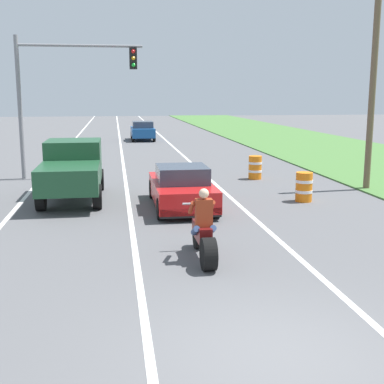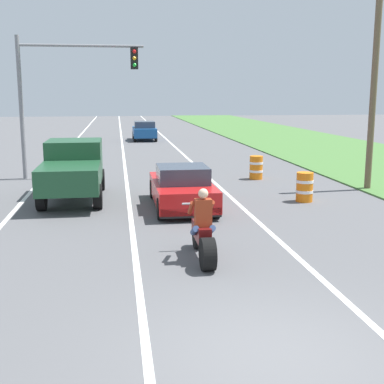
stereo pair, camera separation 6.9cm
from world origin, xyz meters
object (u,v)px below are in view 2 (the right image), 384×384
distant_car_far_ahead (144,130)px  sports_car_red (182,188)px  pickup_truck_left_lane_dark_green (73,168)px  motorcycle_with_rider (203,235)px  construction_barrel_nearest (305,187)px  construction_barrel_mid (256,167)px  traffic_light_mast_near (61,83)px

distant_car_far_ahead → sports_car_red: bearing=-90.2°
pickup_truck_left_lane_dark_green → motorcycle_with_rider: bearing=-65.3°
construction_barrel_nearest → construction_barrel_mid: same height
construction_barrel_nearest → traffic_light_mast_near: bearing=143.5°
traffic_light_mast_near → distant_car_far_ahead: (4.44, 17.99, -3.27)m
sports_car_red → pickup_truck_left_lane_dark_green: size_ratio=0.90×
sports_car_red → construction_barrel_nearest: size_ratio=4.30×
construction_barrel_nearest → construction_barrel_mid: 4.81m
traffic_light_mast_near → distant_car_far_ahead: traffic_light_mast_near is taller
sports_car_red → pickup_truck_left_lane_dark_green: (-3.55, 1.81, 0.48)m
sports_car_red → construction_barrel_nearest: 4.25m
construction_barrel_nearest → distant_car_far_ahead: (-4.13, 24.33, 0.27)m
pickup_truck_left_lane_dark_green → construction_barrel_nearest: size_ratio=4.80×
pickup_truck_left_lane_dark_green → construction_barrel_nearest: bearing=-10.8°
sports_car_red → pickup_truck_left_lane_dark_green: pickup_truck_left_lane_dark_green is taller
sports_car_red → construction_barrel_nearest: (4.24, 0.33, -0.13)m
pickup_truck_left_lane_dark_green → distant_car_far_ahead: size_ratio=1.20×
pickup_truck_left_lane_dark_green → construction_barrel_mid: 8.13m
motorcycle_with_rider → traffic_light_mast_near: traffic_light_mast_near is taller
sports_car_red → distant_car_far_ahead: distant_car_far_ahead is taller
traffic_light_mast_near → construction_barrel_mid: bearing=-10.7°
pickup_truck_left_lane_dark_green → construction_barrel_nearest: pickup_truck_left_lane_dark_green is taller
motorcycle_with_rider → distant_car_far_ahead: 30.09m
sports_car_red → construction_barrel_mid: 6.41m
motorcycle_with_rider → traffic_light_mast_near: size_ratio=0.37×
pickup_truck_left_lane_dark_green → traffic_light_mast_near: traffic_light_mast_near is taller
motorcycle_with_rider → pickup_truck_left_lane_dark_green: pickup_truck_left_lane_dark_green is taller
motorcycle_with_rider → pickup_truck_left_lane_dark_green: bearing=114.7°
motorcycle_with_rider → construction_barrel_nearest: motorcycle_with_rider is taller
sports_car_red → distant_car_far_ahead: (0.10, 24.66, 0.14)m
construction_barrel_mid → distant_car_far_ahead: size_ratio=0.25×
sports_car_red → distant_car_far_ahead: 24.66m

